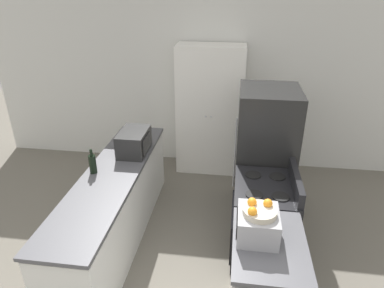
{
  "coord_description": "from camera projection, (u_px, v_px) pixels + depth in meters",
  "views": [
    {
      "loc": [
        0.49,
        -1.67,
        2.79
      ],
      "look_at": [
        0.0,
        1.94,
        1.05
      ],
      "focal_mm": 32.0,
      "sensor_mm": 36.0,
      "label": 1
    }
  ],
  "objects": [
    {
      "name": "refrigerator",
      "position": [
        265.0,
        154.0,
        4.29
      ],
      "size": [
        0.73,
        0.79,
        1.66
      ],
      "color": "black",
      "rests_on": "ground_plane"
    },
    {
      "name": "counter_right",
      "position": [
        265.0,
        284.0,
        2.95
      ],
      "size": [
        0.6,
        0.88,
        0.88
      ],
      "color": "silver",
      "rests_on": "ground_plane"
    },
    {
      "name": "stove",
      "position": [
        263.0,
        220.0,
        3.71
      ],
      "size": [
        0.66,
        0.8,
        1.04
      ],
      "color": "black",
      "rests_on": "ground_plane"
    },
    {
      "name": "wine_bottle",
      "position": [
        93.0,
        164.0,
        3.72
      ],
      "size": [
        0.08,
        0.08,
        0.28
      ],
      "color": "black",
      "rests_on": "counter_left"
    },
    {
      "name": "pantry_cabinet",
      "position": [
        210.0,
        111.0,
        5.24
      ],
      "size": [
        1.0,
        0.5,
        1.98
      ],
      "color": "white",
      "rests_on": "ground_plane"
    },
    {
      "name": "toaster_oven",
      "position": [
        257.0,
        224.0,
        2.78
      ],
      "size": [
        0.34,
        0.37,
        0.23
      ],
      "color": "#939399",
      "rests_on": "counter_right"
    },
    {
      "name": "microwave",
      "position": [
        134.0,
        142.0,
        4.15
      ],
      "size": [
        0.33,
        0.5,
        0.28
      ],
      "color": "black",
      "rests_on": "counter_left"
    },
    {
      "name": "wall_back",
      "position": [
        206.0,
        86.0,
        5.37
      ],
      "size": [
        7.0,
        0.06,
        2.6
      ],
      "color": "silver",
      "rests_on": "ground_plane"
    },
    {
      "name": "fruit_bowl",
      "position": [
        259.0,
        210.0,
        2.71
      ],
      "size": [
        0.27,
        0.27,
        0.1
      ],
      "color": "#B2A893",
      "rests_on": "toaster_oven"
    },
    {
      "name": "counter_left",
      "position": [
        115.0,
        207.0,
        3.94
      ],
      "size": [
        0.6,
        2.65,
        0.88
      ],
      "color": "silver",
      "rests_on": "ground_plane"
    }
  ]
}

